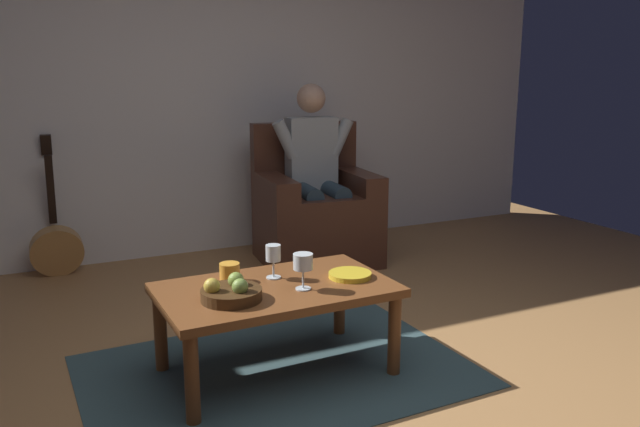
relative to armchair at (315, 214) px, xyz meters
The scene contains 12 objects.
ground_plane 2.27m from the armchair, 71.89° to the left, with size 7.03×7.03×0.00m, color #A97746.
wall_back 1.41m from the armchair, 42.58° to the right, with size 6.26×0.06×2.79m, color white.
rug 1.86m from the armchair, 59.15° to the left, with size 1.75×1.23×0.01m, color #364E51.
armchair is the anchor object (origin of this frame).
person_seated 0.35m from the armchair, 84.17° to the left, with size 0.62×0.57×1.30m.
coffee_table 1.83m from the armchair, 59.15° to the left, with size 1.07×0.65×0.42m.
guitar 1.82m from the armchair, 14.02° to the right, with size 0.35×0.26×0.97m.
wine_glass_near 1.73m from the armchair, 58.19° to the left, with size 0.07×0.07×0.16m.
wine_glass_far 1.88m from the armchair, 63.13° to the left, with size 0.09×0.09×0.17m.
fruit_bowl 2.04m from the armchair, 54.61° to the left, with size 0.26×0.26×0.11m.
decorative_dish 1.71m from the armchair, 70.35° to the left, with size 0.20×0.20×0.02m, color gold.
candle_jar 1.80m from the armchair, 51.97° to the left, with size 0.09×0.09×0.09m, color gold.
Camera 1 is at (1.26, 2.02, 1.38)m, focal length 35.87 mm.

